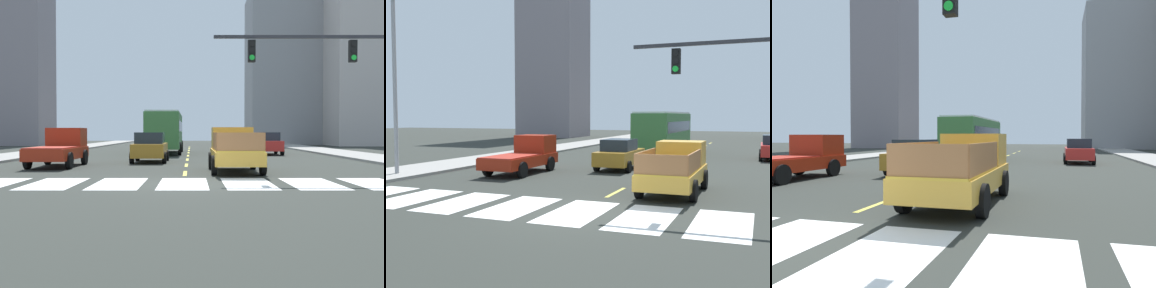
# 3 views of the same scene
# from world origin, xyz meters

# --- Properties ---
(sidewalk_left) EXTENTS (3.71, 110.00, 0.15)m
(sidewalk_left) POSITION_xyz_m (-12.12, 18.00, 0.07)
(sidewalk_left) COLOR gray
(sidewalk_left) RESTS_ON ground
(crosswalk_stripe_5) EXTENTS (1.63, 3.74, 0.01)m
(crosswalk_stripe_5) POSITION_xyz_m (2.17, 0.00, 0.00)
(crosswalk_stripe_5) COLOR white
(crosswalk_stripe_5) RESTS_ON ground
(crosswalk_stripe_6) EXTENTS (1.63, 3.74, 0.01)m
(crosswalk_stripe_6) POSITION_xyz_m (4.34, 0.00, 0.00)
(crosswalk_stripe_6) COLOR white
(crosswalk_stripe_6) RESTS_ON ground
(lane_dash_0) EXTENTS (0.16, 2.40, 0.01)m
(lane_dash_0) POSITION_xyz_m (0.00, 4.00, 0.00)
(lane_dash_0) COLOR gold
(lane_dash_0) RESTS_ON ground
(lane_dash_1) EXTENTS (0.16, 2.40, 0.01)m
(lane_dash_1) POSITION_xyz_m (0.00, 9.00, 0.00)
(lane_dash_1) COLOR gold
(lane_dash_1) RESTS_ON ground
(lane_dash_2) EXTENTS (0.16, 2.40, 0.01)m
(lane_dash_2) POSITION_xyz_m (0.00, 14.00, 0.00)
(lane_dash_2) COLOR gold
(lane_dash_2) RESTS_ON ground
(lane_dash_3) EXTENTS (0.16, 2.40, 0.01)m
(lane_dash_3) POSITION_xyz_m (0.00, 19.00, 0.00)
(lane_dash_3) COLOR gold
(lane_dash_3) RESTS_ON ground
(lane_dash_4) EXTENTS (0.16, 2.40, 0.01)m
(lane_dash_4) POSITION_xyz_m (0.00, 24.00, 0.00)
(lane_dash_4) COLOR gold
(lane_dash_4) RESTS_ON ground
(lane_dash_5) EXTENTS (0.16, 2.40, 0.01)m
(lane_dash_5) POSITION_xyz_m (0.00, 29.00, 0.00)
(lane_dash_5) COLOR gold
(lane_dash_5) RESTS_ON ground
(lane_dash_6) EXTENTS (0.16, 2.40, 0.01)m
(lane_dash_6) POSITION_xyz_m (0.00, 34.00, 0.00)
(lane_dash_6) COLOR gold
(lane_dash_6) RESTS_ON ground
(lane_dash_7) EXTENTS (0.16, 2.40, 0.01)m
(lane_dash_7) POSITION_xyz_m (0.00, 39.00, 0.00)
(lane_dash_7) COLOR gold
(lane_dash_7) RESTS_ON ground
(pickup_stakebed) EXTENTS (2.18, 5.20, 1.96)m
(pickup_stakebed) POSITION_xyz_m (2.16, 5.09, 0.94)
(pickup_stakebed) COLOR gold
(pickup_stakebed) RESTS_ON ground
(pickup_dark) EXTENTS (2.18, 5.20, 1.96)m
(pickup_dark) POSITION_xyz_m (-6.43, 8.29, 0.92)
(pickup_dark) COLOR #9F2310
(pickup_dark) RESTS_ON ground
(city_bus) EXTENTS (2.72, 10.80, 3.32)m
(city_bus) POSITION_xyz_m (-1.87, 22.71, 1.95)
(city_bus) COLOR #38743A
(city_bus) RESTS_ON ground
(sedan_near_right) EXTENTS (2.02, 4.40, 1.72)m
(sedan_near_right) POSITION_xyz_m (6.15, 20.85, 0.86)
(sedan_near_right) COLOR red
(sedan_near_right) RESTS_ON ground
(sedan_mid) EXTENTS (2.02, 4.40, 1.72)m
(sedan_mid) POSITION_xyz_m (-2.13, 11.52, 0.86)
(sedan_mid) COLOR #AC7621
(sedan_mid) RESTS_ON ground
(tower_tall_centre) EXTENTS (11.95, 9.99, 21.71)m
(tower_tall_centre) POSITION_xyz_m (14.53, 53.87, 10.86)
(tower_tall_centre) COLOR gray
(tower_tall_centre) RESTS_ON ground
(block_mid_left) EXTENTS (8.39, 8.05, 30.01)m
(block_mid_left) POSITION_xyz_m (-23.16, 47.54, 15.00)
(block_mid_left) COLOR gray
(block_mid_left) RESTS_ON ground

